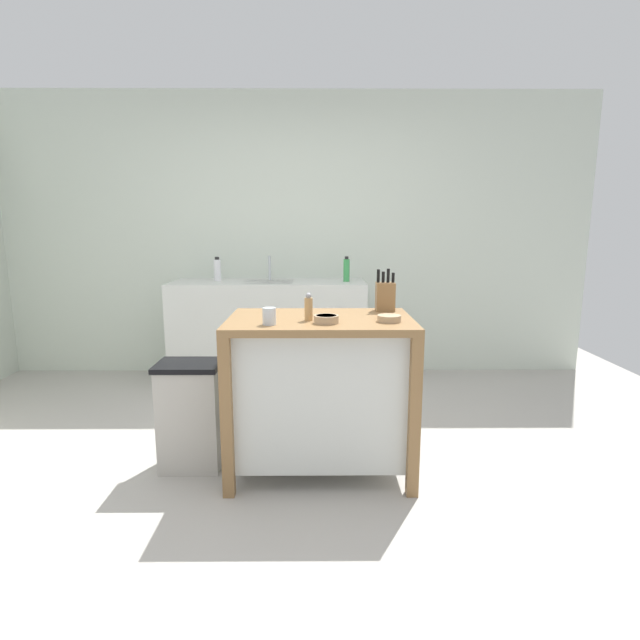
# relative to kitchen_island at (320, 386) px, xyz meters

# --- Properties ---
(ground_plane) EXTENTS (6.54, 6.54, 0.00)m
(ground_plane) POSITION_rel_kitchen_island_xyz_m (-0.22, -0.12, -0.50)
(ground_plane) COLOR #ADA8A0
(ground_plane) RESTS_ON ground
(wall_back) EXTENTS (5.54, 0.10, 2.60)m
(wall_back) POSITION_rel_kitchen_island_xyz_m (-0.22, 2.06, 0.80)
(wall_back) COLOR silver
(wall_back) RESTS_ON ground
(kitchen_island) EXTENTS (1.02, 0.66, 0.89)m
(kitchen_island) POSITION_rel_kitchen_island_xyz_m (0.00, 0.00, 0.00)
(kitchen_island) COLOR olive
(kitchen_island) RESTS_ON ground
(knife_block) EXTENTS (0.11, 0.09, 0.25)m
(knife_block) POSITION_rel_kitchen_island_xyz_m (0.39, 0.23, 0.48)
(knife_block) COLOR olive
(knife_block) RESTS_ON kitchen_island
(bowl_ceramic_wide) EXTENTS (0.13, 0.13, 0.03)m
(bowl_ceramic_wide) POSITION_rel_kitchen_island_xyz_m (0.36, -0.11, 0.41)
(bowl_ceramic_wide) COLOR tan
(bowl_ceramic_wide) RESTS_ON kitchen_island
(bowl_ceramic_small) EXTENTS (0.13, 0.13, 0.04)m
(bowl_ceramic_small) POSITION_rel_kitchen_island_xyz_m (0.03, -0.15, 0.42)
(bowl_ceramic_small) COLOR tan
(bowl_ceramic_small) RESTS_ON kitchen_island
(drinking_cup) EXTENTS (0.07, 0.07, 0.09)m
(drinking_cup) POSITION_rel_kitchen_island_xyz_m (-0.26, -0.19, 0.44)
(drinking_cup) COLOR silver
(drinking_cup) RESTS_ON kitchen_island
(pepper_grinder) EXTENTS (0.04, 0.04, 0.15)m
(pepper_grinder) POSITION_rel_kitchen_island_xyz_m (-0.06, -0.07, 0.46)
(pepper_grinder) COLOR tan
(pepper_grinder) RESTS_ON kitchen_island
(trash_bin) EXTENTS (0.36, 0.28, 0.63)m
(trash_bin) POSITION_rel_kitchen_island_xyz_m (-0.75, 0.03, -0.18)
(trash_bin) COLOR #B7B2A8
(trash_bin) RESTS_ON ground
(sink_counter) EXTENTS (1.72, 0.60, 0.91)m
(sink_counter) POSITION_rel_kitchen_island_xyz_m (-0.45, 1.71, -0.04)
(sink_counter) COLOR silver
(sink_counter) RESTS_ON ground
(sink_faucet) EXTENTS (0.02, 0.02, 0.22)m
(sink_faucet) POSITION_rel_kitchen_island_xyz_m (-0.45, 1.85, 0.52)
(sink_faucet) COLOR #B7BCC1
(sink_faucet) RESTS_ON sink_counter
(bottle_spray_cleaner) EXTENTS (0.06, 0.06, 0.21)m
(bottle_spray_cleaner) POSITION_rel_kitchen_island_xyz_m (-0.91, 1.77, 0.51)
(bottle_spray_cleaner) COLOR white
(bottle_spray_cleaner) RESTS_ON sink_counter
(bottle_dish_soap) EXTENTS (0.06, 0.06, 0.22)m
(bottle_dish_soap) POSITION_rel_kitchen_island_xyz_m (0.24, 1.69, 0.51)
(bottle_dish_soap) COLOR green
(bottle_dish_soap) RESTS_ON sink_counter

